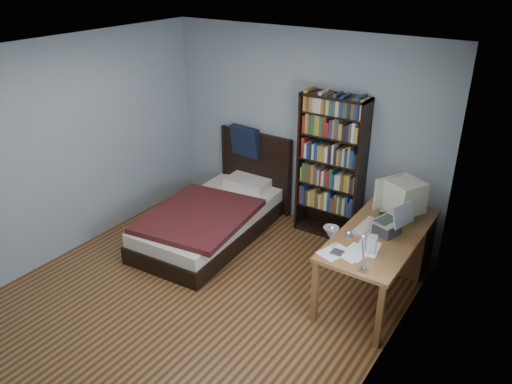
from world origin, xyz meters
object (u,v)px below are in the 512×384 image
(speaker, at_px, (372,244))
(soda_can, at_px, (382,215))
(laptop, at_px, (389,225))
(keyboard, at_px, (367,227))
(crt_monitor, at_px, (402,196))
(bed, at_px, (215,215))
(bookshelf, at_px, (331,168))
(desk, at_px, (394,239))
(desk_lamp, at_px, (337,237))

(speaker, distance_m, soda_can, 0.67)
(laptop, xyz_separation_m, keyboard, (-0.22, -0.01, -0.09))
(keyboard, bearing_deg, crt_monitor, 69.97)
(speaker, relative_size, bed, 0.08)
(laptop, distance_m, bed, 2.32)
(bookshelf, bearing_deg, crt_monitor, -22.08)
(desk, xyz_separation_m, crt_monitor, (0.04, -0.03, 0.55))
(crt_monitor, distance_m, desk_lamp, 1.59)
(crt_monitor, bearing_deg, desk, 142.68)
(bookshelf, bearing_deg, keyboard, -45.77)
(desk_lamp, height_order, keyboard, desk_lamp)
(laptop, height_order, keyboard, laptop)
(laptop, relative_size, bookshelf, 0.20)
(laptop, height_order, bed, bed)
(speaker, height_order, bookshelf, bookshelf)
(speaker, bearing_deg, desk_lamp, -105.49)
(desk_lamp, xyz_separation_m, keyboard, (-0.15, 1.12, -0.49))
(bed, bearing_deg, desk, 10.95)
(crt_monitor, height_order, laptop, crt_monitor)
(laptop, xyz_separation_m, desk_lamp, (-0.07, -1.13, 0.40))
(desk, xyz_separation_m, laptop, (0.07, -0.47, 0.42))
(desk, bearing_deg, speaker, -86.68)
(laptop, bearing_deg, desk_lamp, -93.38)
(laptop, relative_size, keyboard, 0.89)
(speaker, distance_m, bookshelf, 1.64)
(desk, height_order, keyboard, keyboard)
(keyboard, bearing_deg, bookshelf, 136.97)
(desk, distance_m, keyboard, 0.60)
(desk, bearing_deg, crt_monitor, -37.32)
(crt_monitor, xyz_separation_m, desk_lamp, (-0.03, -1.57, 0.26))
(crt_monitor, distance_m, soda_can, 0.30)
(desk, distance_m, speaker, 0.97)
(desk, height_order, bookshelf, bookshelf)
(desk, height_order, laptop, laptop)
(desk, relative_size, speaker, 9.48)
(laptop, bearing_deg, crt_monitor, 94.41)
(crt_monitor, xyz_separation_m, laptop, (0.03, -0.44, -0.14))
(soda_can, bearing_deg, desk, 66.80)
(bed, bearing_deg, crt_monitor, 10.08)
(crt_monitor, distance_m, bookshelf, 1.11)
(keyboard, bearing_deg, desk_lamp, -79.42)
(crt_monitor, relative_size, bookshelf, 0.28)
(crt_monitor, relative_size, speaker, 2.92)
(desk_lamp, bearing_deg, bookshelf, 116.62)
(desk, bearing_deg, bed, -169.05)
(crt_monitor, bearing_deg, laptop, -85.59)
(soda_can, height_order, bed, bed)
(keyboard, bearing_deg, desk, 75.09)
(soda_can, bearing_deg, bed, -174.48)
(desk, distance_m, bed, 2.23)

